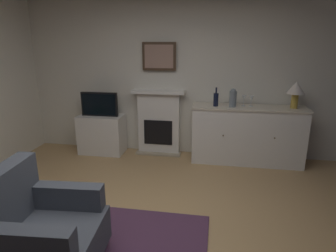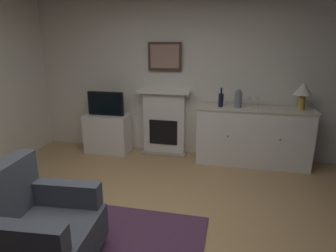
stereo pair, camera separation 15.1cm
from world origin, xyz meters
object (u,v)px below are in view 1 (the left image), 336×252
(table_lamp, at_px, (296,90))
(wine_glass_center, at_px, (251,99))
(armchair, at_px, (41,232))
(tv_set, at_px, (99,104))
(vase_decorative, at_px, (233,98))
(sideboard_cabinet, at_px, (247,135))
(framed_picture, at_px, (159,56))
(fireplace_unit, at_px, (159,122))
(wine_bottle, at_px, (216,99))
(wine_glass_left, at_px, (244,98))
(tv_cabinet, at_px, (102,134))

(table_lamp, bearing_deg, wine_glass_center, 177.48)
(wine_glass_center, bearing_deg, armchair, -124.74)
(wine_glass_center, distance_m, tv_set, 2.45)
(table_lamp, distance_m, armchair, 3.75)
(vase_decorative, bearing_deg, sideboard_cabinet, 11.11)
(framed_picture, height_order, table_lamp, framed_picture)
(fireplace_unit, xyz_separation_m, sideboard_cabinet, (1.45, -0.18, -0.09))
(wine_bottle, height_order, tv_set, wine_bottle)
(wine_glass_left, xyz_separation_m, tv_set, (-2.34, -0.04, -0.17))
(wine_bottle, height_order, tv_cabinet, wine_bottle)
(framed_picture, bearing_deg, fireplace_unit, -90.00)
(sideboard_cabinet, xyz_separation_m, tv_cabinet, (-2.42, 0.02, -0.12))
(vase_decorative, height_order, tv_set, vase_decorative)
(framed_picture, distance_m, vase_decorative, 1.36)
(fireplace_unit, distance_m, wine_bottle, 1.07)
(wine_bottle, relative_size, tv_set, 0.47)
(wine_glass_left, relative_size, vase_decorative, 0.59)
(wine_bottle, relative_size, vase_decorative, 1.03)
(framed_picture, bearing_deg, vase_decorative, -12.86)
(sideboard_cabinet, xyz_separation_m, armchair, (-1.85, -2.68, -0.07))
(framed_picture, relative_size, sideboard_cabinet, 0.32)
(vase_decorative, bearing_deg, wine_glass_center, 15.44)
(sideboard_cabinet, distance_m, wine_bottle, 0.76)
(sideboard_cabinet, relative_size, wine_bottle, 5.95)
(fireplace_unit, xyz_separation_m, tv_cabinet, (-0.97, -0.16, -0.22))
(wine_glass_center, relative_size, tv_set, 0.27)
(table_lamp, bearing_deg, framed_picture, 173.93)
(fireplace_unit, height_order, vase_decorative, vase_decorative)
(tv_set, bearing_deg, table_lamp, 0.15)
(framed_picture, height_order, wine_bottle, framed_picture)
(wine_bottle, distance_m, tv_set, 1.92)
(tv_cabinet, bearing_deg, armchair, -78.07)
(sideboard_cabinet, distance_m, armchair, 3.26)
(wine_glass_center, bearing_deg, tv_cabinet, -179.71)
(tv_cabinet, distance_m, armchair, 2.76)
(table_lamp, bearing_deg, vase_decorative, -176.82)
(wine_bottle, bearing_deg, tv_cabinet, 178.21)
(sideboard_cabinet, xyz_separation_m, table_lamp, (0.64, 0.00, 0.73))
(tv_cabinet, bearing_deg, table_lamp, -0.28)
(wine_glass_center, xyz_separation_m, tv_set, (-2.45, -0.04, -0.17))
(tv_cabinet, bearing_deg, sideboard_cabinet, -0.35)
(wine_glass_left, xyz_separation_m, vase_decorative, (-0.17, -0.08, 0.02))
(fireplace_unit, distance_m, vase_decorative, 1.31)
(sideboard_cabinet, relative_size, tv_set, 2.78)
(sideboard_cabinet, bearing_deg, framed_picture, 171.27)
(wine_glass_center, height_order, armchair, wine_glass_center)
(table_lamp, distance_m, wine_glass_left, 0.75)
(fireplace_unit, height_order, armchair, fireplace_unit)
(framed_picture, height_order, sideboard_cabinet, framed_picture)
(framed_picture, height_order, tv_cabinet, framed_picture)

